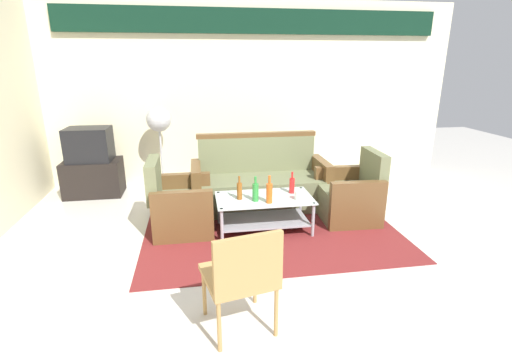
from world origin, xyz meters
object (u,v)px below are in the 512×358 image
Objects in this scene: armchair_right at (350,197)px; television at (89,144)px; cup at (298,195)px; armchair_left at (180,207)px; coffee_table at (264,209)px; tv_stand at (94,178)px; bottle_orange at (269,193)px; bottle_brown at (239,191)px; bottle_green at (255,192)px; couch at (260,184)px; wicker_chair at (242,273)px; pedestal_fan at (159,124)px; bottle_red at (292,185)px.

armchair_right is 3.70m from television.
armchair_left is at bearing 167.33° from cup.
cup is at bearing -19.46° from coffee_table.
television is (0.00, 0.00, 0.50)m from tv_stand.
tv_stand is at bearing -138.06° from armchair_left.
bottle_orange is 1.16× the size of bottle_brown.
television is (-2.62, 1.74, 0.30)m from cup.
bottle_orange is 2.91m from television.
coffee_table is 3.51× the size of bottle_orange.
television reaches higher than bottle_green.
armchair_left is (-1.04, -0.59, -0.03)m from couch.
wicker_chair is at bearing -105.47° from coffee_table.
bottle_orange is 0.37× the size of wicker_chair.
bottle_orange is at bearing 109.92° from armchair_right.
armchair_right is 2.71× the size of bottle_orange.
couch reaches higher than bottle_orange.
armchair_left is 2.00m from television.
cup is at bearing -47.69° from pedestal_fan.
tv_stand reaches higher than coffee_table.
armchair_right is at bearing 17.63° from bottle_orange.
armchair_left is 3.30× the size of bottle_red.
couch is at bearing 107.90° from cup.
cup is 1.76m from wicker_chair.
coffee_table is 4.27× the size of bottle_red.
coffee_table is 2.77m from tv_stand.
bottle_brown is 0.32× the size of wicker_chair.
coffee_table is (0.96, -0.17, -0.02)m from armchair_left.
couch is 1.42× the size of pedestal_fan.
television is (-1.97, 1.62, 0.25)m from bottle_brown.
wicker_chair is at bearing 14.94° from armchair_left.
bottle_red is (0.63, 0.11, -0.00)m from bottle_brown.
armchair_left is at bearing 92.93° from wicker_chair.
armchair_right is at bearing 21.95° from cup.
couch is 1.19m from armchair_left.
bottle_brown is (0.67, -0.18, 0.23)m from armchair_left.
television is 0.73× the size of wicker_chair.
bottle_green is 2.15m from pedestal_fan.
bottle_brown is 1.68m from wicker_chair.
armchair_right is at bearing -23.01° from tv_stand.
pedestal_fan reaches higher than armchair_right.
armchair_right is 1.39× the size of television.
bottle_green is at bearing -25.45° from bottle_brown.
coffee_table is at bearing -164.42° from bottle_red.
armchair_left reaches higher than bottle_brown.
armchair_left is 1.07m from bottle_orange.
armchair_right is at bearing 12.13° from bottle_green.
bottle_green reaches higher than coffee_table.
bottle_green is at bearing 65.57° from wicker_chair.
pedestal_fan is at bearing -33.69° from couch.
tv_stand is (-2.61, 1.51, -0.25)m from bottle_red.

